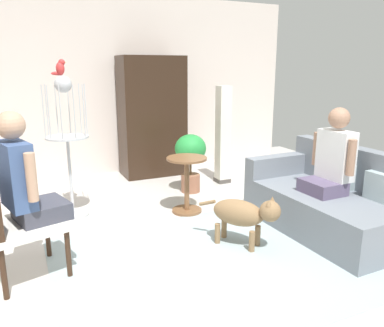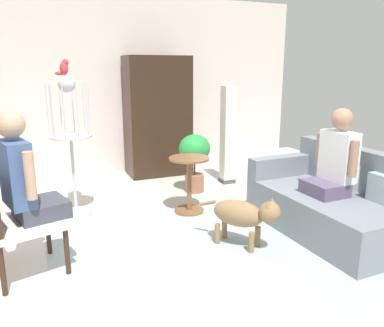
{
  "view_description": "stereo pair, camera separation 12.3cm",
  "coord_description": "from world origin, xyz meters",
  "px_view_note": "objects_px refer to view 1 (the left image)",
  "views": [
    {
      "loc": [
        -1.53,
        -3.07,
        1.71
      ],
      "look_at": [
        -0.05,
        0.18,
        0.81
      ],
      "focal_mm": 35.94,
      "sensor_mm": 36.0,
      "label": 1
    },
    {
      "loc": [
        -1.42,
        -3.12,
        1.71
      ],
      "look_at": [
        -0.05,
        0.18,
        0.81
      ],
      "focal_mm": 35.94,
      "sensor_mm": 36.0,
      "label": 2
    }
  ],
  "objects_px": {
    "parrot": "(60,68)",
    "person_on_couch": "(332,159)",
    "couch": "(329,201)",
    "person_on_armchair": "(24,179)",
    "armchair": "(8,219)",
    "bird_cage_stand": "(67,137)",
    "column_lamp": "(223,136)",
    "potted_plant": "(191,155)",
    "round_end_table": "(187,181)",
    "dog": "(244,214)",
    "armoire_cabinet": "(152,117)"
  },
  "relations": [
    {
      "from": "column_lamp",
      "to": "armoire_cabinet",
      "type": "distance_m",
      "value": 1.22
    },
    {
      "from": "armchair",
      "to": "armoire_cabinet",
      "type": "xyz_separation_m",
      "value": [
        2.11,
        2.63,
        0.4
      ]
    },
    {
      "from": "round_end_table",
      "to": "person_on_armchair",
      "type": "bearing_deg",
      "value": -156.06
    },
    {
      "from": "armchair",
      "to": "bird_cage_stand",
      "type": "xyz_separation_m",
      "value": [
        0.64,
        1.27,
        0.41
      ]
    },
    {
      "from": "armchair",
      "to": "bird_cage_stand",
      "type": "bearing_deg",
      "value": 63.36
    },
    {
      "from": "person_on_armchair",
      "to": "armoire_cabinet",
      "type": "bearing_deg",
      "value": 52.82
    },
    {
      "from": "armchair",
      "to": "person_on_armchair",
      "type": "xyz_separation_m",
      "value": [
        0.14,
        0.04,
        0.31
      ]
    },
    {
      "from": "person_on_couch",
      "to": "person_on_armchair",
      "type": "bearing_deg",
      "value": 173.67
    },
    {
      "from": "bird_cage_stand",
      "to": "parrot",
      "type": "distance_m",
      "value": 0.76
    },
    {
      "from": "dog",
      "to": "armoire_cabinet",
      "type": "distance_m",
      "value": 2.94
    },
    {
      "from": "couch",
      "to": "person_on_armchair",
      "type": "xyz_separation_m",
      "value": [
        -2.97,
        0.29,
        0.54
      ]
    },
    {
      "from": "person_on_armchair",
      "to": "parrot",
      "type": "distance_m",
      "value": 1.58
    },
    {
      "from": "armchair",
      "to": "bird_cage_stand",
      "type": "relative_size",
      "value": 0.55
    },
    {
      "from": "parrot",
      "to": "column_lamp",
      "type": "xyz_separation_m",
      "value": [
        2.29,
        0.47,
        -0.99
      ]
    },
    {
      "from": "armchair",
      "to": "parrot",
      "type": "height_order",
      "value": "parrot"
    },
    {
      "from": "armchair",
      "to": "potted_plant",
      "type": "relative_size",
      "value": 1.1
    },
    {
      "from": "couch",
      "to": "person_on_couch",
      "type": "relative_size",
      "value": 1.97
    },
    {
      "from": "bird_cage_stand",
      "to": "couch",
      "type": "bearing_deg",
      "value": -31.64
    },
    {
      "from": "parrot",
      "to": "person_on_couch",
      "type": "bearing_deg",
      "value": -32.42
    },
    {
      "from": "couch",
      "to": "column_lamp",
      "type": "height_order",
      "value": "column_lamp"
    },
    {
      "from": "couch",
      "to": "person_on_armchair",
      "type": "distance_m",
      "value": 3.03
    },
    {
      "from": "person_on_couch",
      "to": "round_end_table",
      "type": "distance_m",
      "value": 1.65
    },
    {
      "from": "couch",
      "to": "person_on_couch",
      "type": "distance_m",
      "value": 0.49
    },
    {
      "from": "column_lamp",
      "to": "potted_plant",
      "type": "bearing_deg",
      "value": -160.82
    },
    {
      "from": "couch",
      "to": "potted_plant",
      "type": "distance_m",
      "value": 1.97
    },
    {
      "from": "dog",
      "to": "bird_cage_stand",
      "type": "relative_size",
      "value": 0.44
    },
    {
      "from": "armchair",
      "to": "couch",
      "type": "bearing_deg",
      "value": -4.65
    },
    {
      "from": "person_on_couch",
      "to": "bird_cage_stand",
      "type": "relative_size",
      "value": 0.55
    },
    {
      "from": "dog",
      "to": "armoire_cabinet",
      "type": "height_order",
      "value": "armoire_cabinet"
    },
    {
      "from": "couch",
      "to": "person_on_armchair",
      "type": "height_order",
      "value": "person_on_armchair"
    },
    {
      "from": "column_lamp",
      "to": "bird_cage_stand",
      "type": "bearing_deg",
      "value": -168.26
    },
    {
      "from": "parrot",
      "to": "armoire_cabinet",
      "type": "height_order",
      "value": "armoire_cabinet"
    },
    {
      "from": "parrot",
      "to": "couch",
      "type": "bearing_deg",
      "value": -31.49
    },
    {
      "from": "round_end_table",
      "to": "bird_cage_stand",
      "type": "xyz_separation_m",
      "value": [
        -1.28,
        0.44,
        0.56
      ]
    },
    {
      "from": "person_on_armchair",
      "to": "potted_plant",
      "type": "distance_m",
      "value": 2.62
    },
    {
      "from": "couch",
      "to": "dog",
      "type": "bearing_deg",
      "value": 179.35
    },
    {
      "from": "person_on_couch",
      "to": "dog",
      "type": "relative_size",
      "value": 1.23
    },
    {
      "from": "round_end_table",
      "to": "bird_cage_stand",
      "type": "bearing_deg",
      "value": 160.86
    },
    {
      "from": "parrot",
      "to": "column_lamp",
      "type": "bearing_deg",
      "value": 11.67
    },
    {
      "from": "person_on_couch",
      "to": "potted_plant",
      "type": "xyz_separation_m",
      "value": [
        -0.79,
        1.81,
        -0.26
      ]
    },
    {
      "from": "bird_cage_stand",
      "to": "parrot",
      "type": "bearing_deg",
      "value": -180.0
    },
    {
      "from": "bird_cage_stand",
      "to": "column_lamp",
      "type": "relative_size",
      "value": 1.12
    },
    {
      "from": "person_on_couch",
      "to": "potted_plant",
      "type": "height_order",
      "value": "person_on_couch"
    },
    {
      "from": "person_on_armchair",
      "to": "round_end_table",
      "type": "height_order",
      "value": "person_on_armchair"
    },
    {
      "from": "person_on_armchair",
      "to": "column_lamp",
      "type": "relative_size",
      "value": 0.63
    },
    {
      "from": "bird_cage_stand",
      "to": "potted_plant",
      "type": "distance_m",
      "value": 1.71
    },
    {
      "from": "armchair",
      "to": "potted_plant",
      "type": "height_order",
      "value": "armchair"
    },
    {
      "from": "armchair",
      "to": "parrot",
      "type": "xyz_separation_m",
      "value": [
        0.62,
        1.27,
        1.17
      ]
    },
    {
      "from": "parrot",
      "to": "person_on_armchair",
      "type": "bearing_deg",
      "value": -111.37
    },
    {
      "from": "round_end_table",
      "to": "dog",
      "type": "xyz_separation_m",
      "value": [
        0.13,
        -1.07,
        -0.05
      ]
    }
  ]
}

